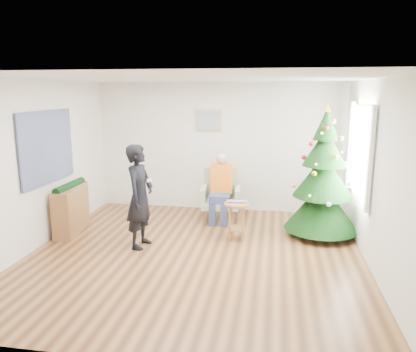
% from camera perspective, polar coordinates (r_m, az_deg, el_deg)
% --- Properties ---
extents(floor, '(5.00, 5.00, 0.00)m').
position_cam_1_polar(floor, '(6.24, -1.86, -11.05)').
color(floor, brown).
rests_on(floor, ground).
extents(ceiling, '(5.00, 5.00, 0.00)m').
position_cam_1_polar(ceiling, '(5.74, -2.04, 13.58)').
color(ceiling, white).
rests_on(ceiling, wall_back).
extents(wall_back, '(5.00, 0.00, 5.00)m').
position_cam_1_polar(wall_back, '(8.28, 1.51, 4.07)').
color(wall_back, silver).
rests_on(wall_back, floor).
extents(wall_front, '(5.00, 0.00, 5.00)m').
position_cam_1_polar(wall_front, '(3.52, -10.14, -7.11)').
color(wall_front, silver).
rests_on(wall_front, floor).
extents(wall_left, '(0.00, 5.00, 5.00)m').
position_cam_1_polar(wall_left, '(6.80, -23.06, 1.37)').
color(wall_left, silver).
rests_on(wall_left, floor).
extents(wall_right, '(0.00, 5.00, 5.00)m').
position_cam_1_polar(wall_right, '(5.89, 22.61, -0.10)').
color(wall_right, silver).
rests_on(wall_right, floor).
extents(window_panel, '(0.04, 1.30, 1.40)m').
position_cam_1_polar(window_panel, '(6.82, 20.68, 3.29)').
color(window_panel, white).
rests_on(window_panel, wall_right).
extents(curtains, '(0.05, 1.75, 1.50)m').
position_cam_1_polar(curtains, '(6.81, 20.43, 3.30)').
color(curtains, white).
rests_on(curtains, wall_right).
extents(christmas_tree, '(1.23, 1.23, 2.23)m').
position_cam_1_polar(christmas_tree, '(7.03, 15.90, -0.26)').
color(christmas_tree, '#3F2816').
rests_on(christmas_tree, floor).
extents(stool, '(0.42, 0.42, 0.62)m').
position_cam_1_polar(stool, '(6.78, 4.06, -6.29)').
color(stool, brown).
rests_on(stool, floor).
extents(laptop, '(0.36, 0.24, 0.03)m').
position_cam_1_polar(laptop, '(6.68, 4.10, -3.70)').
color(laptop, silver).
rests_on(laptop, stool).
extents(armchair, '(0.78, 0.72, 0.98)m').
position_cam_1_polar(armchair, '(7.71, 1.78, -3.67)').
color(armchair, gray).
rests_on(armchair, floor).
extents(seated_person, '(0.42, 0.60, 1.29)m').
position_cam_1_polar(seated_person, '(7.58, 1.78, -1.60)').
color(seated_person, navy).
rests_on(seated_person, armchair).
extents(standing_man, '(0.45, 0.63, 1.63)m').
position_cam_1_polar(standing_man, '(6.41, -9.57, -2.85)').
color(standing_man, black).
rests_on(standing_man, floor).
extents(game_controller, '(0.05, 0.13, 0.04)m').
position_cam_1_polar(game_controller, '(6.26, -8.24, -0.59)').
color(game_controller, white).
rests_on(game_controller, standing_man).
extents(console, '(0.42, 1.03, 0.80)m').
position_cam_1_polar(console, '(7.47, -18.70, -4.52)').
color(console, brown).
rests_on(console, floor).
extents(garland, '(0.14, 0.90, 0.14)m').
position_cam_1_polar(garland, '(7.36, -18.92, -1.38)').
color(garland, black).
rests_on(garland, console).
extents(tapestry, '(0.03, 1.50, 1.15)m').
position_cam_1_polar(tapestry, '(6.99, -21.65, 3.83)').
color(tapestry, black).
rests_on(tapestry, wall_left).
extents(framed_picture, '(0.52, 0.05, 0.42)m').
position_cam_1_polar(framed_picture, '(8.22, 0.10, 7.87)').
color(framed_picture, tan).
rests_on(framed_picture, wall_back).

